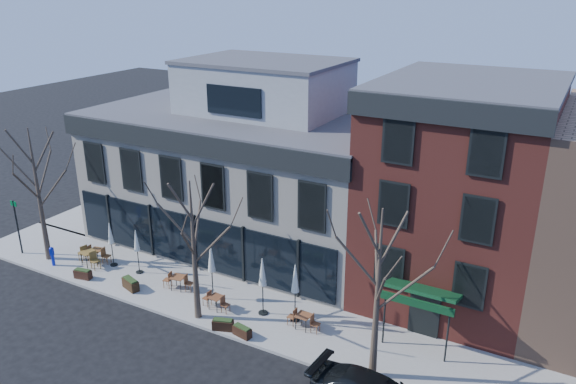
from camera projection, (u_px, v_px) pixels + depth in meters
The scene contains 24 objects.
ground at pixel (198, 271), 31.96m from camera, with size 120.00×120.00×0.00m, color black.
sidewalk_front at pixel (223, 302), 28.70m from camera, with size 33.50×4.70×0.15m, color gray.
sidewalk_side at pixel (127, 201), 41.94m from camera, with size 4.50×12.00×0.15m, color gray.
corner_building at pixel (245, 168), 34.43m from camera, with size 18.39×10.39×11.10m.
red_brick_building at pixel (460, 190), 28.20m from camera, with size 8.20×11.78×11.18m.
tree_corner at pixel (39, 194), 31.68m from camera, with size 3.93×3.98×7.92m.
tree_mid at pixel (194, 249), 26.07m from camera, with size 3.50×3.55×7.04m.
tree_right at pixel (378, 294), 21.92m from camera, with size 3.72×3.77×7.48m.
sign_pole at pixel (17, 224), 33.10m from camera, with size 0.50×0.10×3.40m.
call_box at pixel (52, 255), 32.10m from camera, with size 0.24×0.24×1.19m.
cafe_set_0 at pixel (89, 256), 32.20m from camera, with size 2.00×0.96×1.02m.
cafe_set_1 at pixel (97, 254), 32.59m from camera, with size 1.83×0.83×0.94m.
cafe_set_2 at pixel (178, 281), 29.65m from camera, with size 1.77×0.81×0.91m.
cafe_set_3 at pixel (216, 301), 27.87m from camera, with size 1.62×0.69×0.84m.
cafe_set_5 at pixel (303, 320), 26.28m from camera, with size 1.69×0.69×0.89m.
umbrella_0 at pixel (110, 236), 31.67m from camera, with size 0.43×0.43×2.66m.
umbrella_1 at pixel (137, 243), 30.87m from camera, with size 0.42×0.42×2.61m.
umbrella_2 at pixel (211, 261), 28.20m from camera, with size 0.48×0.48×3.01m.
umbrella_3 at pixel (262, 275), 26.88m from camera, with size 0.48×0.48×3.02m.
umbrella_4 at pixel (295, 282), 26.36m from camera, with size 0.48×0.48×2.97m.
planter_0 at pixel (83, 274), 30.80m from camera, with size 1.02×0.56×0.54m.
planter_1 at pixel (131, 284), 29.72m from camera, with size 1.18×0.75×0.61m.
planter_2 at pixel (223, 324), 26.25m from camera, with size 1.06×0.70×0.55m.
planter_3 at pixel (242, 331), 25.77m from camera, with size 0.98×0.53×0.52m.
Camera 1 is at (18.17, -22.35, 15.45)m, focal length 35.00 mm.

